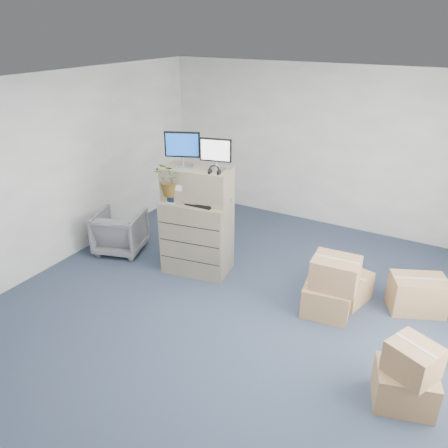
# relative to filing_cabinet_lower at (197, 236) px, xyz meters

# --- Properties ---
(ground) EXTENTS (7.00, 7.00, 0.00)m
(ground) POSITION_rel_filing_cabinet_lower_xyz_m (1.00, -0.92, -0.55)
(ground) COLOR #293349
(ground) RESTS_ON ground
(wall_back) EXTENTS (6.00, 0.02, 2.80)m
(wall_back) POSITION_rel_filing_cabinet_lower_xyz_m (1.00, 2.59, 0.85)
(wall_back) COLOR #B8B6AF
(wall_back) RESTS_ON ground
(filing_cabinet_lower) EXTENTS (1.03, 0.73, 1.11)m
(filing_cabinet_lower) POSITION_rel_filing_cabinet_lower_xyz_m (0.00, 0.00, 0.00)
(filing_cabinet_lower) COLOR gray
(filing_cabinet_lower) RESTS_ON ground
(filing_cabinet_upper) EXTENTS (1.01, 0.62, 0.47)m
(filing_cabinet_upper) POSITION_rel_filing_cabinet_lower_xyz_m (-0.01, 0.05, 0.79)
(filing_cabinet_upper) COLOR gray
(filing_cabinet_upper) RESTS_ON filing_cabinet_lower
(monitor_left) EXTENTS (0.47, 0.27, 0.49)m
(monitor_left) POSITION_rel_filing_cabinet_lower_xyz_m (-0.21, 0.01, 1.30)
(monitor_left) COLOR #99999E
(monitor_left) RESTS_ON filing_cabinet_upper
(monitor_right) EXTENTS (0.43, 0.22, 0.43)m
(monitor_right) POSITION_rel_filing_cabinet_lower_xyz_m (0.26, 0.10, 1.27)
(monitor_right) COLOR #99999E
(monitor_right) RESTS_ON filing_cabinet_upper
(headphones) EXTENTS (0.16, 0.04, 0.15)m
(headphones) POSITION_rel_filing_cabinet_lower_xyz_m (0.33, -0.05, 1.07)
(headphones) COLOR black
(headphones) RESTS_ON filing_cabinet_upper
(keyboard) EXTENTS (0.49, 0.22, 0.03)m
(keyboard) POSITION_rel_filing_cabinet_lower_xyz_m (0.09, -0.09, 0.57)
(keyboard) COLOR black
(keyboard) RESTS_ON filing_cabinet_lower
(mouse) EXTENTS (0.10, 0.06, 0.03)m
(mouse) POSITION_rel_filing_cabinet_lower_xyz_m (0.36, -0.02, 0.57)
(mouse) COLOR silver
(mouse) RESTS_ON filing_cabinet_lower
(water_bottle) EXTENTS (0.08, 0.08, 0.29)m
(water_bottle) POSITION_rel_filing_cabinet_lower_xyz_m (0.11, 0.07, 0.70)
(water_bottle) COLOR #95999E
(water_bottle) RESTS_ON filing_cabinet_lower
(phone_dock) EXTENTS (0.08, 0.07, 0.16)m
(phone_dock) POSITION_rel_filing_cabinet_lower_xyz_m (0.00, 0.02, 0.61)
(phone_dock) COLOR silver
(phone_dock) RESTS_ON filing_cabinet_lower
(external_drive) EXTENTS (0.24, 0.22, 0.06)m
(external_drive) POSITION_rel_filing_cabinet_lower_xyz_m (0.33, 0.22, 0.58)
(external_drive) COLOR black
(external_drive) RESTS_ON filing_cabinet_lower
(tissue_box) EXTENTS (0.24, 0.13, 0.09)m
(tissue_box) POSITION_rel_filing_cabinet_lower_xyz_m (0.33, 0.15, 0.65)
(tissue_box) COLOR #3F84D8
(tissue_box) RESTS_ON external_drive
(potted_plant) EXTENTS (0.55, 0.59, 0.47)m
(potted_plant) POSITION_rel_filing_cabinet_lower_xyz_m (-0.29, -0.17, 0.82)
(potted_plant) COLOR #ABC49E
(potted_plant) RESTS_ON filing_cabinet_lower
(office_chair) EXTENTS (0.89, 0.86, 0.74)m
(office_chair) POSITION_rel_filing_cabinet_lower_xyz_m (-1.40, -0.11, -0.18)
(office_chair) COLOR slate
(office_chair) RESTS_ON ground
(cardboard_boxes) EXTENTS (1.74, 2.31, 0.79)m
(cardboard_boxes) POSITION_rel_filing_cabinet_lower_xyz_m (2.54, -0.16, -0.25)
(cardboard_boxes) COLOR #956648
(cardboard_boxes) RESTS_ON ground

